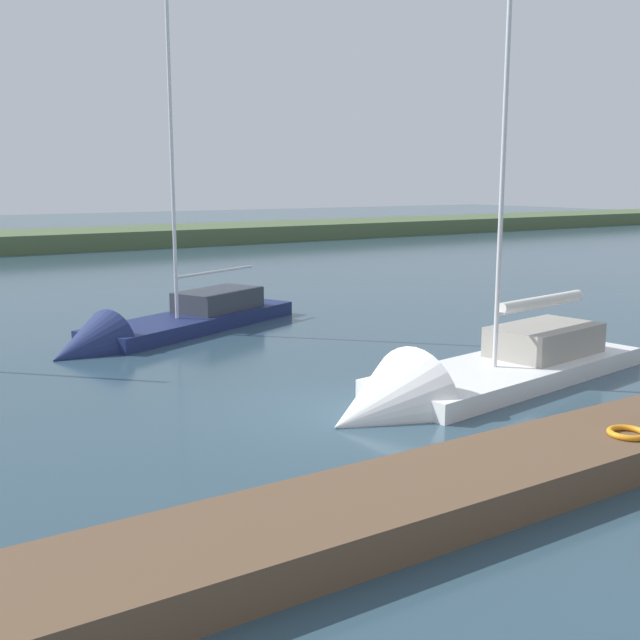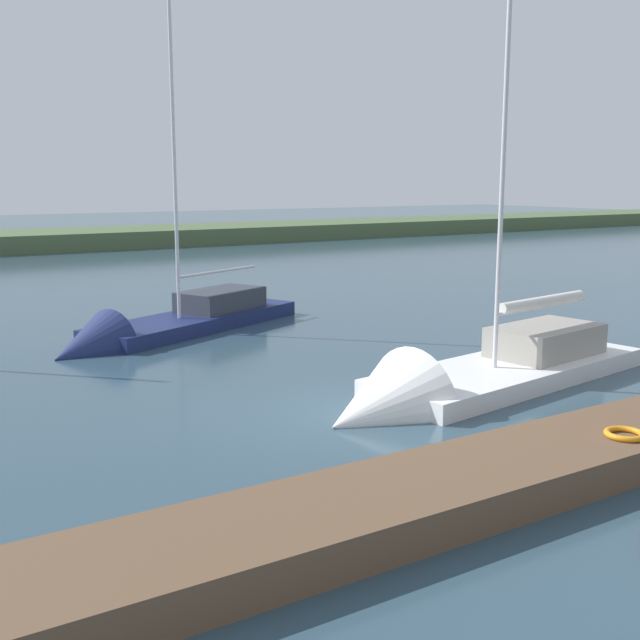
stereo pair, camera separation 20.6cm
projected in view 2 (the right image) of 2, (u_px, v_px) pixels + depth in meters
ground_plane at (347, 417)px, 15.54m from camera, size 200.00×200.00×0.00m
dock_pier at (509, 472)px, 11.81m from camera, size 24.53×2.04×0.57m
life_ring_buoy at (625, 434)px, 12.57m from camera, size 0.66×0.66×0.10m
sailboat_far_right at (463, 387)px, 17.19m from camera, size 9.81×3.83×11.61m
sailboat_outer_mooring at (164, 331)px, 23.60m from camera, size 9.47×5.86×12.06m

